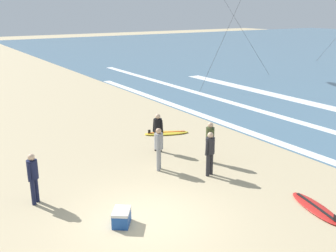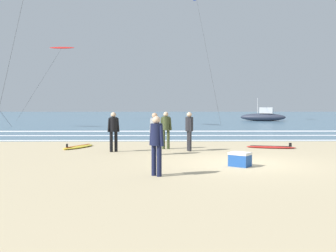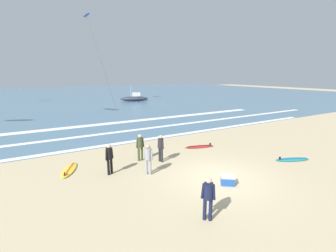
# 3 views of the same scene
# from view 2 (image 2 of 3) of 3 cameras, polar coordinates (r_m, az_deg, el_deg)

# --- Properties ---
(ground_plane) EXTENTS (160.00, 160.00, 0.00)m
(ground_plane) POSITION_cam_2_polar(r_m,az_deg,el_deg) (13.29, 10.21, -5.20)
(ground_plane) COLOR tan
(ocean_surface) EXTENTS (140.00, 90.00, 0.01)m
(ocean_surface) POSITION_cam_2_polar(r_m,az_deg,el_deg) (65.70, 1.51, 1.39)
(ocean_surface) COLOR slate
(ocean_surface) RESTS_ON ground
(wave_foam_shoreline) EXTENTS (39.66, 0.56, 0.01)m
(wave_foam_shoreline) POSITION_cam_2_polar(r_m,az_deg,el_deg) (21.17, 3.85, -2.07)
(wave_foam_shoreline) COLOR white
(wave_foam_shoreline) RESTS_ON ocean_surface
(wave_foam_mid_break) EXTENTS (52.68, 0.61, 0.01)m
(wave_foam_mid_break) POSITION_cam_2_polar(r_m,az_deg,el_deg) (24.53, 2.36, -1.36)
(wave_foam_mid_break) COLOR white
(wave_foam_mid_break) RESTS_ON ocean_surface
(wave_foam_outer_break) EXTENTS (37.36, 1.06, 0.01)m
(wave_foam_outer_break) POSITION_cam_2_polar(r_m,az_deg,el_deg) (28.59, 4.13, -0.74)
(wave_foam_outer_break) COLOR white
(wave_foam_outer_break) RESTS_ON ocean_surface
(surfer_background_far) EXTENTS (0.50, 0.32, 1.60)m
(surfer_background_far) POSITION_cam_2_polar(r_m,az_deg,el_deg) (16.19, -7.80, -0.31)
(surfer_background_far) COLOR black
(surfer_background_far) RESTS_ON ground
(surfer_left_far) EXTENTS (0.32, 0.51, 1.60)m
(surfer_left_far) POSITION_cam_2_polar(r_m,az_deg,el_deg) (16.34, 3.06, -0.25)
(surfer_left_far) COLOR #232328
(surfer_left_far) RESTS_ON ground
(surfer_mid_group) EXTENTS (0.43, 0.42, 1.60)m
(surfer_mid_group) POSITION_cam_2_polar(r_m,az_deg,el_deg) (10.57, -1.66, -2.04)
(surfer_mid_group) COLOR #141938
(surfer_mid_group) RESTS_ON ground
(surfer_left_near) EXTENTS (0.44, 0.41, 1.60)m
(surfer_left_near) POSITION_cam_2_polar(r_m,az_deg,el_deg) (15.07, -1.92, -0.53)
(surfer_left_near) COLOR gray
(surfer_left_near) RESTS_ON ground
(surfer_right_near) EXTENTS (0.51, 0.32, 1.60)m
(surfer_right_near) POSITION_cam_2_polar(r_m,az_deg,el_deg) (17.08, -0.30, -0.11)
(surfer_right_near) COLOR #384223
(surfer_right_near) RESTS_ON ground
(surfboard_left_pile) EXTENTS (2.18, 1.14, 0.25)m
(surfboard_left_pile) POSITION_cam_2_polar(r_m,az_deg,el_deg) (18.09, 14.48, -2.92)
(surfboard_left_pile) COLOR red
(surfboard_left_pile) RESTS_ON ground
(surfboard_near_water) EXTENTS (1.36, 2.17, 0.25)m
(surfboard_near_water) POSITION_cam_2_polar(r_m,az_deg,el_deg) (18.07, -12.71, -2.91)
(surfboard_near_water) COLOR yellow
(surfboard_near_water) RESTS_ON ground
(kite_red_high_right) EXTENTS (5.69, 5.78, 9.45)m
(kite_red_high_right) POSITION_cam_2_polar(r_m,az_deg,el_deg) (53.84, -14.94, 10.71)
(kite_red_high_right) COLOR red
(kite_red_high_right) RESTS_ON ground
(offshore_boat) EXTENTS (5.47, 3.36, 2.70)m
(offshore_boat) POSITION_cam_2_polar(r_m,az_deg,el_deg) (48.09, 13.45, 1.35)
(offshore_boat) COLOR #2D3342
(offshore_boat) RESTS_ON ground
(cooler_box) EXTENTS (0.76, 0.73, 0.44)m
(cooler_box) POSITION_cam_2_polar(r_m,az_deg,el_deg) (12.51, 10.25, -4.69)
(cooler_box) COLOR #1E4C9E
(cooler_box) RESTS_ON ground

